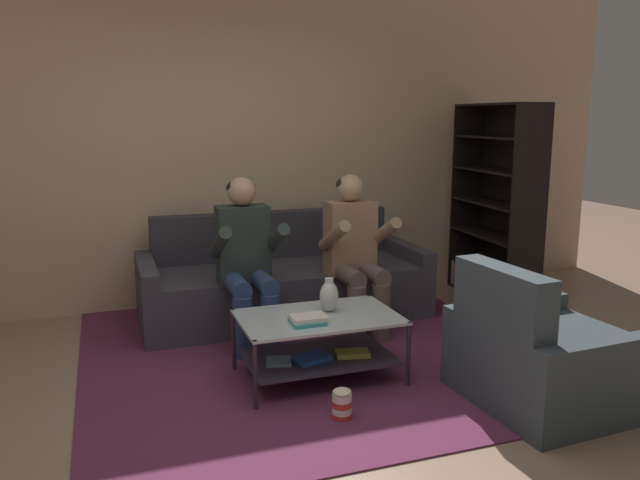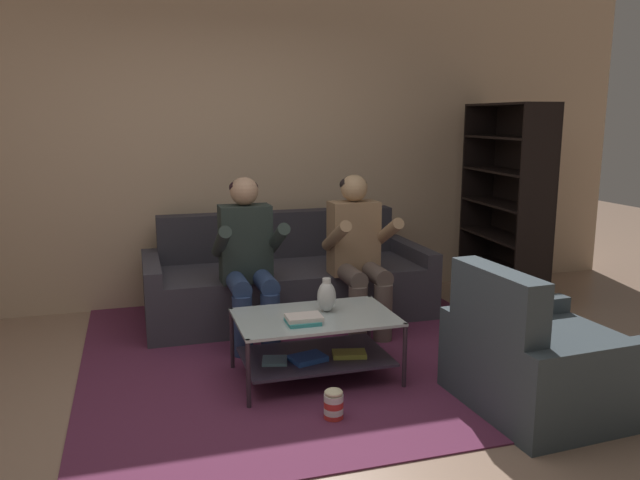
% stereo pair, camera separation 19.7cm
% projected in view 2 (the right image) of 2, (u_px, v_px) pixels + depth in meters
% --- Properties ---
extents(ground, '(16.80, 16.80, 0.00)m').
position_uv_depth(ground, '(264.00, 422.00, 3.46)').
color(ground, '#9B7A64').
extents(back_partition, '(8.40, 0.12, 2.90)m').
position_uv_depth(back_partition, '(204.00, 142.00, 5.49)').
color(back_partition, '#CFAF8D').
rests_on(back_partition, ground).
extents(couch, '(2.35, 0.94, 0.85)m').
position_uv_depth(couch, '(288.00, 283.00, 5.28)').
color(couch, '#393741').
rests_on(couch, ground).
extents(person_seated_left, '(0.50, 0.58, 1.23)m').
position_uv_depth(person_seated_left, '(248.00, 255.00, 4.57)').
color(person_seated_left, navy).
rests_on(person_seated_left, ground).
extents(person_seated_right, '(0.50, 0.58, 1.23)m').
position_uv_depth(person_seated_right, '(358.00, 248.00, 4.81)').
color(person_seated_right, brown).
rests_on(person_seated_right, ground).
extents(coffee_table, '(1.00, 0.64, 0.42)m').
position_uv_depth(coffee_table, '(315.00, 338.00, 3.98)').
color(coffee_table, silver).
rests_on(coffee_table, ground).
extents(area_rug, '(3.10, 3.29, 0.01)m').
position_uv_depth(area_rug, '(304.00, 347.00, 4.57)').
color(area_rug, '#5F2744').
rests_on(area_rug, ground).
extents(vase, '(0.12, 0.12, 0.22)m').
position_uv_depth(vase, '(327.00, 296.00, 4.03)').
color(vase, silver).
rests_on(vase, coffee_table).
extents(book_stack, '(0.22, 0.18, 0.05)m').
position_uv_depth(book_stack, '(303.00, 319.00, 3.81)').
color(book_stack, teal).
rests_on(book_stack, coffee_table).
extents(bookshelf, '(0.42, 1.08, 1.78)m').
position_uv_depth(bookshelf, '(506.00, 219.00, 5.68)').
color(bookshelf, black).
rests_on(bookshelf, ground).
extents(armchair, '(0.96, 0.96, 0.85)m').
position_uv_depth(armchair, '(542.00, 363.00, 3.60)').
color(armchair, '#374148').
rests_on(armchair, ground).
extents(popcorn_tub, '(0.11, 0.11, 0.18)m').
position_uv_depth(popcorn_tub, '(334.00, 404.00, 3.47)').
color(popcorn_tub, red).
rests_on(popcorn_tub, ground).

